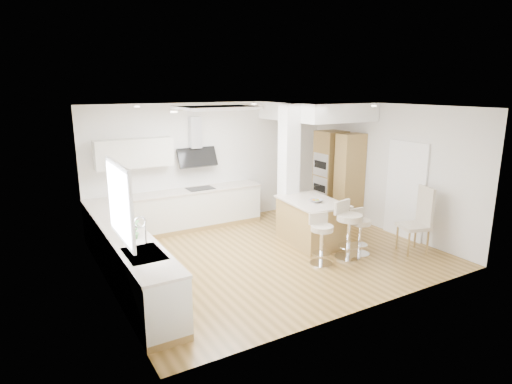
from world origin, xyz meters
TOP-DOWN VIEW (x-y plane):
  - ground at (0.00, 0.00)m, footprint 6.00×6.00m
  - ceiling at (0.00, 0.00)m, footprint 6.00×5.00m
  - wall_back at (0.00, 2.50)m, footprint 6.00×0.04m
  - wall_left at (-3.00, 0.00)m, footprint 0.04×5.00m
  - wall_right at (3.00, 0.00)m, footprint 0.04×5.00m
  - skylight at (-0.79, 0.60)m, footprint 4.10×2.10m
  - window_left at (-2.96, -0.90)m, footprint 0.06×1.28m
  - doorway_right at (2.97, -0.60)m, footprint 0.05×1.00m
  - counter_left at (-2.70, 0.23)m, footprint 0.63×4.50m
  - counter_back at (-0.91, 2.22)m, footprint 3.62×0.63m
  - pillar at (1.05, 0.95)m, footprint 0.35×0.35m
  - soffit at (2.10, 1.40)m, footprint 1.78×2.20m
  - oven_column at (2.68, 1.23)m, footprint 0.63×1.21m
  - peninsula at (1.06, 0.12)m, footprint 1.08×1.54m
  - bar_stool_a at (0.52, -0.88)m, footprint 0.49×0.49m
  - bar_stool_b at (1.13, -0.90)m, footprint 0.58×0.58m
  - bar_stool_c at (1.46, -0.88)m, footprint 0.41×0.41m
  - dining_chair at (2.53, -1.35)m, footprint 0.63×0.63m

SIDE VIEW (x-z plane):
  - ground at x=0.00m, z-range 0.00..0.00m
  - ceiling at x=0.00m, z-range -0.01..0.01m
  - peninsula at x=1.06m, z-range -0.03..0.93m
  - counter_left at x=-2.70m, z-range -0.22..1.13m
  - bar_stool_c at x=1.46m, z-range 0.05..0.94m
  - bar_stool_a at x=0.52m, z-range 0.06..1.00m
  - bar_stool_b at x=1.13m, z-range 0.07..1.16m
  - dining_chair at x=2.53m, z-range 0.04..1.34m
  - counter_back at x=-0.91m, z-range -0.55..1.95m
  - doorway_right at x=2.97m, z-range -0.05..2.05m
  - oven_column at x=2.68m, z-range 0.00..2.10m
  - wall_back at x=0.00m, z-range 0.00..2.80m
  - wall_left at x=-3.00m, z-range 0.00..2.80m
  - wall_right at x=3.00m, z-range 0.00..2.80m
  - pillar at x=1.05m, z-range 0.00..2.80m
  - window_left at x=-2.96m, z-range 1.16..2.23m
  - soffit at x=2.10m, z-range 2.40..2.80m
  - skylight at x=-0.79m, z-range 2.74..2.80m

